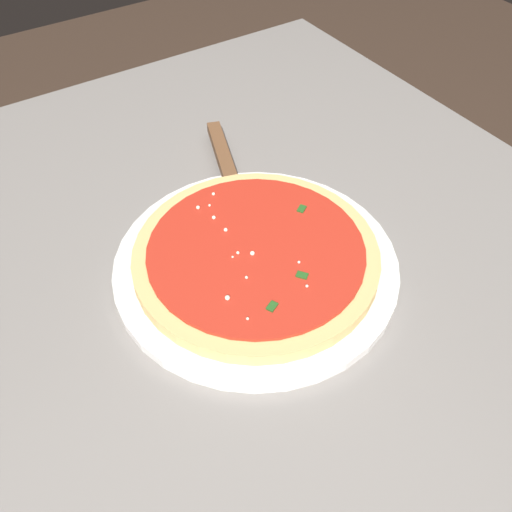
% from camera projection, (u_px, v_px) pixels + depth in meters
% --- Properties ---
extents(restaurant_table, '(1.08, 0.88, 0.74)m').
position_uv_depth(restaurant_table, '(269.00, 359.00, 0.69)').
color(restaurant_table, black).
rests_on(restaurant_table, ground_plane).
extents(serving_plate, '(0.32, 0.32, 0.01)m').
position_uv_depth(serving_plate, '(256.00, 264.00, 0.63)').
color(serving_plate, white).
rests_on(serving_plate, restaurant_table).
extents(pizza, '(0.27, 0.27, 0.02)m').
position_uv_depth(pizza, '(256.00, 255.00, 0.61)').
color(pizza, '#DBB26B').
rests_on(pizza, serving_plate).
extents(pizza_server, '(0.22, 0.12, 0.01)m').
position_uv_depth(pizza_server, '(228.00, 172.00, 0.72)').
color(pizza_server, silver).
rests_on(pizza_server, serving_plate).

